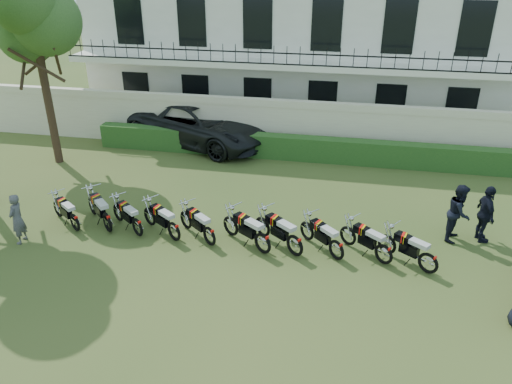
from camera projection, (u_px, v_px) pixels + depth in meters
The scene contains 19 objects.
ground at pixel (243, 247), 14.96m from camera, with size 100.00×100.00×0.00m, color #324D1E.
perimeter_wall at pixel (283, 126), 21.48m from camera, with size 30.00×0.35×2.30m.
hedge at pixel (303, 148), 20.90m from camera, with size 18.00×0.60×1.00m, color #18451B.
building at pixel (301, 42), 25.59m from camera, with size 20.40×9.60×7.40m.
tree_west_near at pixel (33, 14), 18.29m from camera, with size 3.40×3.20×7.90m.
motorcycle_0 at pixel (74, 218), 15.61m from camera, with size 1.54×1.15×1.00m.
motorcycle_1 at pixel (107, 218), 15.54m from camera, with size 1.53×1.48×1.11m.
motorcycle_2 at pixel (137, 223), 15.33m from camera, with size 1.52×1.21×1.01m.
motorcycle_3 at pixel (174, 227), 15.07m from camera, with size 1.64×1.18×1.05m.
motorcycle_4 at pixel (209, 232), 14.84m from camera, with size 1.53×1.28×1.04m.
motorcycle_5 at pixel (263, 238), 14.43m from camera, with size 1.74×1.25×1.12m.
motorcycle_6 at pixel (295, 241), 14.32m from camera, with size 1.68×1.36×1.13m.
motorcycle_7 at pixel (337, 245), 14.16m from camera, with size 1.43×1.40×1.04m.
motorcycle_8 at pixel (384, 250), 13.97m from camera, with size 1.55×1.27×1.04m.
motorcycle_9 at pixel (429, 258), 13.56m from camera, with size 1.62×1.21×1.05m.
suv at pixel (200, 124), 22.45m from camera, with size 3.10×6.72×1.87m, color black.
inspector at pixel (17, 219), 14.89m from camera, with size 0.58×0.38×1.59m, color #5D5C62.
officer_4 at pixel (459, 213), 15.02m from camera, with size 0.88×0.69×1.81m, color black.
officer_5 at pixel (485, 214), 14.91m from camera, with size 1.07×0.44×1.82m, color black.
Camera 1 is at (2.81, -12.36, 8.12)m, focal length 35.00 mm.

